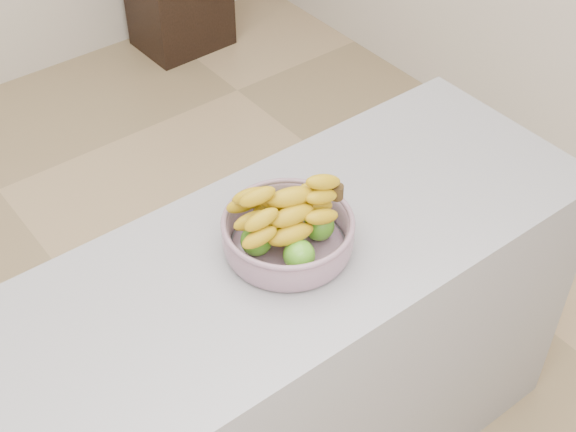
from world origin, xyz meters
The scene contains 3 objects.
ground centered at (0.00, 0.00, 0.00)m, with size 4.00×4.00×0.00m, color tan.
counter centered at (0.00, -0.51, 0.45)m, with size 2.00×0.60×0.90m, color gray.
fruit_bowl centered at (0.20, -0.51, 0.96)m, with size 0.30×0.30×0.18m.
Camera 1 is at (-0.60, -1.55, 2.20)m, focal length 50.00 mm.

